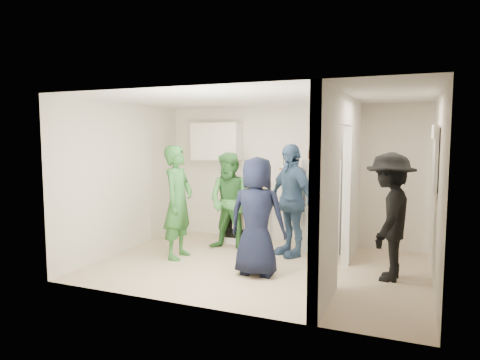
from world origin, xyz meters
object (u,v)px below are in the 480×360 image
object	(u,v)px
yellow_cup_stack_top	(337,152)
person_navy	(257,216)
wicker_basket	(320,154)
person_green_center	(231,202)
person_nook	(389,216)
person_green_left	(178,202)
blue_bowl	(320,147)
person_denim	(291,200)
stove	(247,217)
fridge	(324,205)

from	to	relation	value
yellow_cup_stack_top	person_navy	bearing A→B (deg)	-116.80
wicker_basket	person_green_center	distance (m)	1.72
person_nook	person_navy	bearing A→B (deg)	-67.62
wicker_basket	person_green_left	size ratio (longest dim) A/B	0.19
person_green_left	person_nook	size ratio (longest dim) A/B	1.04
person_navy	blue_bowl	bearing A→B (deg)	-105.91
person_green_left	person_green_center	bearing A→B (deg)	-42.79
wicker_basket	person_denim	bearing A→B (deg)	-119.01
stove	blue_bowl	world-z (taller)	blue_bowl
person_navy	person_denim	bearing A→B (deg)	-98.07
person_green_left	yellow_cup_stack_top	bearing A→B (deg)	-64.05
blue_bowl	person_denim	size ratio (longest dim) A/B	0.13
yellow_cup_stack_top	person_navy	xyz separation A→B (m)	(-0.82, -1.62, -0.85)
person_denim	person_nook	size ratio (longest dim) A/B	1.05
person_green_left	person_nook	distance (m)	3.18
stove	fridge	distance (m)	1.46
yellow_cup_stack_top	person_navy	distance (m)	2.00
fridge	person_nook	xyz separation A→B (m)	(1.12, -1.20, 0.09)
blue_bowl	yellow_cup_stack_top	distance (m)	0.36
stove	blue_bowl	distance (m)	1.86
fridge	wicker_basket	bearing A→B (deg)	153.43
person_green_left	person_nook	xyz separation A→B (m)	(3.18, 0.17, -0.04)
stove	person_green_left	xyz separation A→B (m)	(-0.63, -1.40, 0.45)
fridge	blue_bowl	world-z (taller)	blue_bowl
blue_bowl	yellow_cup_stack_top	xyz separation A→B (m)	(0.32, -0.15, -0.08)
person_green_left	wicker_basket	bearing A→B (deg)	-57.24
wicker_basket	blue_bowl	distance (m)	0.13
wicker_basket	person_nook	size ratio (longest dim) A/B	0.20
wicker_basket	yellow_cup_stack_top	xyz separation A→B (m)	(0.32, -0.15, 0.05)
fridge	person_nook	size ratio (longest dim) A/B	0.90
blue_bowl	fridge	bearing A→B (deg)	-26.57
fridge	person_green_left	world-z (taller)	person_green_left
person_green_left	person_denim	size ratio (longest dim) A/B	0.99
wicker_basket	yellow_cup_stack_top	bearing A→B (deg)	-25.11
blue_bowl	yellow_cup_stack_top	bearing A→B (deg)	-25.11
fridge	yellow_cup_stack_top	bearing A→B (deg)	-24.44
fridge	yellow_cup_stack_top	size ratio (longest dim) A/B	6.25
fridge	blue_bowl	distance (m)	0.99
fridge	person_green_left	bearing A→B (deg)	-146.34
yellow_cup_stack_top	person_green_left	size ratio (longest dim) A/B	0.14
fridge	person_navy	world-z (taller)	person_navy
blue_bowl	person_nook	world-z (taller)	blue_bowl
wicker_basket	blue_bowl	xyz separation A→B (m)	(0.00, 0.00, 0.13)
yellow_cup_stack_top	person_green_left	world-z (taller)	yellow_cup_stack_top
yellow_cup_stack_top	person_green_center	world-z (taller)	yellow_cup_stack_top
yellow_cup_stack_top	person_nook	distance (m)	1.64
stove	person_navy	bearing A→B (deg)	-64.60
person_green_center	person_navy	bearing A→B (deg)	-49.52
person_denim	person_navy	world-z (taller)	person_denim
person_green_left	person_denim	bearing A→B (deg)	-66.54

